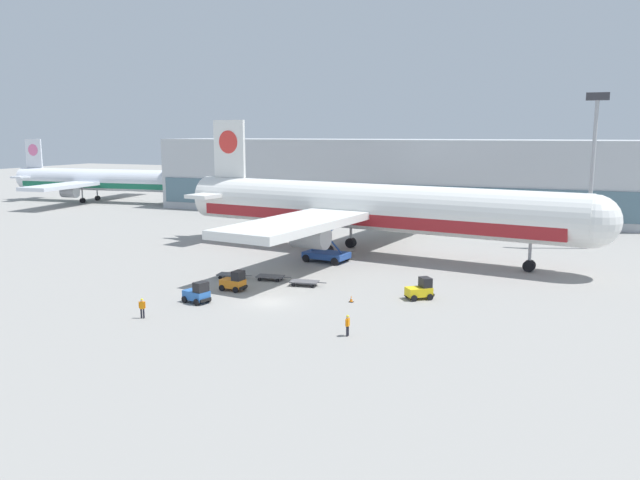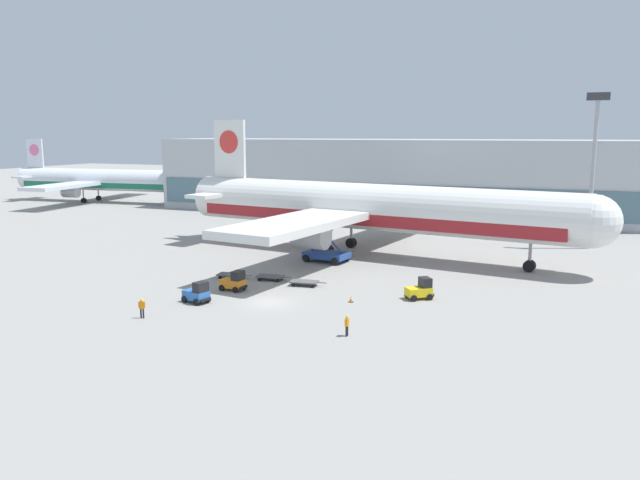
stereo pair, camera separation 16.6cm
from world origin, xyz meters
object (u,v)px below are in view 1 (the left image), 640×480
(scissor_lift_loader, at_px, (326,244))
(baggage_dolly_third, at_px, (305,282))
(baggage_dolly_lead, at_px, (231,275))
(baggage_tug_mid, at_px, (198,293))
(ground_crew_far, at_px, (348,324))
(baggage_tug_foreground, at_px, (421,290))
(baggage_tug_far, at_px, (234,282))
(airplane_distant, at_px, (100,181))
(traffic_cone_near, at_px, (351,299))
(ground_crew_near, at_px, (142,307))
(light_mast, at_px, (593,158))
(baggage_dolly_second, at_px, (271,277))
(airplane_main, at_px, (363,208))

(scissor_lift_loader, relative_size, baggage_dolly_third, 1.53)
(baggage_dolly_lead, bearing_deg, baggage_tug_mid, -85.44)
(scissor_lift_loader, distance_m, ground_crew_far, 27.91)
(baggage_tug_foreground, xyz_separation_m, baggage_dolly_third, (-12.00, 0.61, -0.49))
(baggage_tug_far, distance_m, ground_crew_far, 17.40)
(baggage_dolly_third, height_order, ground_crew_far, ground_crew_far)
(airplane_distant, bearing_deg, baggage_dolly_third, -41.47)
(baggage_tug_far, height_order, traffic_cone_near, baggage_tug_far)
(ground_crew_near, bearing_deg, baggage_dolly_lead, -109.91)
(airplane_distant, height_order, ground_crew_far, airplane_distant)
(ground_crew_far, bearing_deg, light_mast, -16.78)
(baggage_tug_foreground, distance_m, baggage_tug_far, 18.01)
(baggage_dolly_second, xyz_separation_m, traffic_cone_near, (10.63, -4.96, -0.10))
(traffic_cone_near, bearing_deg, airplane_distant, 143.66)
(scissor_lift_loader, bearing_deg, ground_crew_far, -57.33)
(airplane_distant, bearing_deg, baggage_dolly_second, -42.69)
(ground_crew_far, bearing_deg, baggage_tug_far, 62.96)
(light_mast, distance_m, baggage_tug_foreground, 38.31)
(scissor_lift_loader, xyz_separation_m, baggage_tug_foreground, (14.30, -12.67, -1.30))
(airplane_distant, distance_m, ground_crew_far, 105.86)
(airplane_distant, bearing_deg, baggage_dolly_lead, -44.91)
(baggage_tug_foreground, bearing_deg, scissor_lift_loader, 100.27)
(airplane_distant, relative_size, baggage_tug_mid, 17.36)
(airplane_main, height_order, traffic_cone_near, airplane_main)
(airplane_distant, height_order, traffic_cone_near, airplane_distant)
(airplane_distant, distance_m, baggage_dolly_third, 90.39)
(baggage_dolly_lead, relative_size, ground_crew_far, 2.27)
(baggage_tug_far, bearing_deg, ground_crew_far, -26.86)
(baggage_dolly_third, bearing_deg, baggage_tug_foreground, -10.13)
(light_mast, xyz_separation_m, traffic_cone_near, (-20.54, -36.98, -11.66))
(baggage_dolly_third, distance_m, traffic_cone_near, 7.58)
(airplane_distant, xyz_separation_m, baggage_tug_far, (66.81, -58.20, -3.88))
(airplane_distant, relative_size, baggage_tug_foreground, 16.92)
(baggage_dolly_second, relative_size, baggage_dolly_third, 1.00)
(ground_crew_far, bearing_deg, baggage_dolly_third, 38.94)
(light_mast, height_order, baggage_tug_mid, light_mast)
(baggage_tug_far, xyz_separation_m, ground_crew_far, (14.89, -9.01, 0.09))
(ground_crew_near, distance_m, ground_crew_far, 17.49)
(airplane_main, distance_m, baggage_dolly_third, 19.00)
(baggage_dolly_third, relative_size, traffic_cone_near, 6.25)
(light_mast, bearing_deg, baggage_tug_foreground, -114.02)
(airplane_distant, height_order, baggage_tug_far, airplane_distant)
(baggage_tug_mid, distance_m, baggage_dolly_second, 10.58)
(baggage_tug_far, xyz_separation_m, ground_crew_near, (-2.50, -10.99, 0.12))
(airplane_main, height_order, baggage_tug_far, airplane_main)
(baggage_dolly_lead, bearing_deg, traffic_cone_near, -22.81)
(airplane_main, height_order, airplane_distant, airplane_main)
(light_mast, xyz_separation_m, baggage_dolly_lead, (-35.42, -32.82, -11.56))
(baggage_dolly_lead, height_order, traffic_cone_near, traffic_cone_near)
(baggage_dolly_lead, bearing_deg, airplane_main, 56.91)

